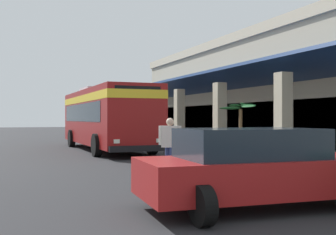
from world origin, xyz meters
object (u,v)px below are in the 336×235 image
Objects in this scene: pedestrian at (170,143)px; parked_sedan_red at (256,168)px; transit_bus at (105,115)px; potted_palm at (241,141)px.

parked_sedan_red is at bearing -2.26° from pedestrian.
transit_bus reaches higher than potted_palm.
pedestrian is (-4.58, 0.18, 0.18)m from parked_sedan_red.
pedestrian is 7.76m from potted_palm.
transit_bus is at bearing 176.41° from pedestrian.
potted_palm is at bearing 44.05° from transit_bus.
pedestrian is 0.69× the size of potted_palm.
parked_sedan_red is at bearing -3.19° from transit_bus.
potted_palm is at bearing 149.40° from parked_sedan_red.
parked_sedan_red is (15.05, -0.84, -1.10)m from transit_bus.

